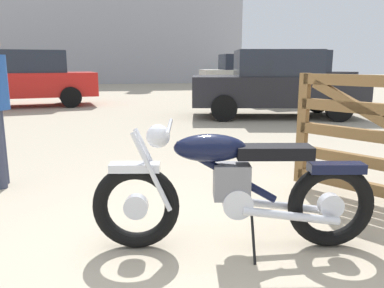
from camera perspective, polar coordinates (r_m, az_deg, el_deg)
name	(u,v)px	position (r m, az deg, el deg)	size (l,w,h in m)	color
ground_plane	(194,256)	(2.88, 0.24, -16.23)	(80.00, 80.00, 0.00)	tan
vintage_motorcycle	(232,189)	(2.86, 5.90, -6.63)	(2.07, 0.69, 0.94)	black
silver_sedan_mid	(13,77)	(13.39, -24.83, 9.01)	(4.95, 2.63, 1.74)	black
red_hatchback_near	(275,84)	(10.13, 12.20, 8.66)	(4.45, 2.53, 1.67)	black
pale_sedan_back	(292,76)	(14.05, 14.57, 9.70)	(4.02, 2.07, 1.78)	black
white_estate_far	(255,72)	(18.29, 9.25, 10.41)	(4.77, 2.12, 1.74)	black
industrial_building	(85,32)	(31.20, -15.48, 15.63)	(22.16, 10.05, 13.90)	#9EA0A8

